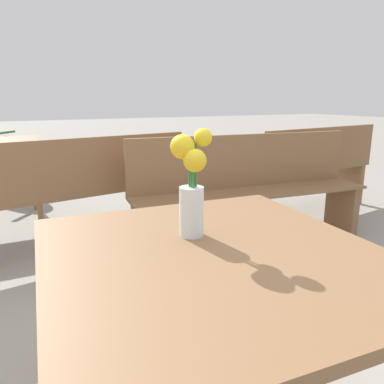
# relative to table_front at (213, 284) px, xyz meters

# --- Properties ---
(table_front) EXTENTS (0.94, 0.98, 0.72)m
(table_front) POSITION_rel_table_front_xyz_m (0.00, 0.00, 0.00)
(table_front) COLOR brown
(table_front) RESTS_ON ground_plane
(flower_vase) EXTENTS (0.12, 0.12, 0.31)m
(flower_vase) POSITION_rel_table_front_xyz_m (-0.00, 0.13, 0.24)
(flower_vase) COLOR silver
(flower_vase) RESTS_ON table_front
(bench_near) EXTENTS (1.86, 0.62, 0.85)m
(bench_near) POSITION_rel_table_front_xyz_m (-0.10, 1.91, -0.15)
(bench_near) COLOR brown
(bench_near) RESTS_ON ground_plane
(bench_middle) EXTENTS (1.84, 0.54, 0.85)m
(bench_middle) POSITION_rel_table_front_xyz_m (1.14, 1.46, -0.16)
(bench_middle) COLOR brown
(bench_middle) RESTS_ON ground_plane
(bench_far) EXTENTS (1.55, 0.55, 0.85)m
(bench_far) POSITION_rel_table_front_xyz_m (2.20, 1.86, -0.17)
(bench_far) COLOR brown
(bench_far) RESTS_ON ground_plane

